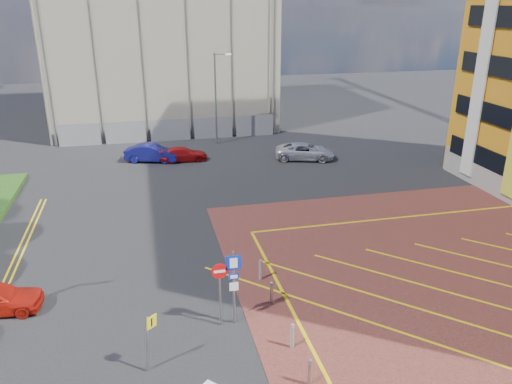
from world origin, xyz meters
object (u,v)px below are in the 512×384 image
object	(u,v)px
sign_cluster	(229,281)
car_blue_back	(152,153)
car_silver_back	(305,151)
warning_sign	(149,336)
lamp_back	(216,95)
car_red_back	(183,154)

from	to	relation	value
sign_cluster	car_blue_back	xyz separation A→B (m)	(-2.21, 22.84, -1.25)
car_silver_back	warning_sign	bearing A→B (deg)	167.08
lamp_back	sign_cluster	bearing A→B (deg)	-97.97
car_red_back	car_silver_back	xyz separation A→B (m)	(9.72, -1.82, 0.11)
lamp_back	warning_sign	xyz separation A→B (m)	(-6.92, -29.06, -2.93)
warning_sign	car_silver_back	bearing A→B (deg)	59.94
car_red_back	car_silver_back	bearing A→B (deg)	-100.21
lamp_back	car_blue_back	bearing A→B (deg)	-145.16
sign_cluster	car_red_back	size ratio (longest dim) A/B	0.84
sign_cluster	car_red_back	distance (m)	22.48
warning_sign	car_silver_back	size ratio (longest dim) A/B	0.47
car_blue_back	car_silver_back	distance (m)	12.39
car_blue_back	lamp_back	bearing A→B (deg)	-38.11
sign_cluster	car_blue_back	bearing A→B (deg)	95.53
warning_sign	car_red_back	world-z (taller)	warning_sign
car_red_back	car_blue_back	bearing A→B (deg)	80.94
warning_sign	car_blue_back	bearing A→B (deg)	87.87
lamp_back	car_blue_back	distance (m)	8.17
lamp_back	warning_sign	distance (m)	30.01
car_red_back	lamp_back	bearing A→B (deg)	-37.18
sign_cluster	car_blue_back	world-z (taller)	sign_cluster
lamp_back	sign_cluster	world-z (taller)	lamp_back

